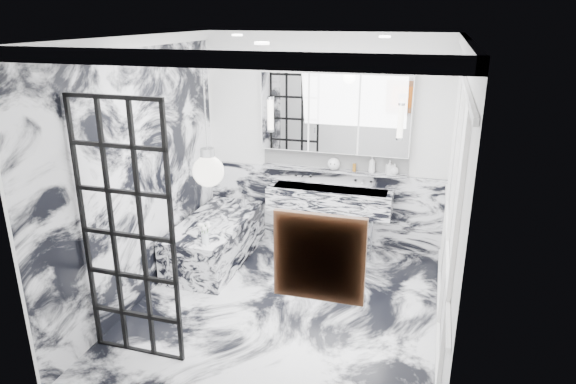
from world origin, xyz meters
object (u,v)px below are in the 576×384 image
(crittall_door, at_px, (127,235))
(mirror_cabinet, at_px, (335,113))
(trough_sink, at_px, (330,200))
(bathtub, at_px, (216,240))

(crittall_door, relative_size, mirror_cabinet, 1.25)
(trough_sink, relative_size, mirror_cabinet, 0.84)
(crittall_door, height_order, mirror_cabinet, crittall_door)
(crittall_door, bearing_deg, bathtub, 93.11)
(mirror_cabinet, height_order, bathtub, mirror_cabinet)
(crittall_door, xyz_separation_m, trough_sink, (1.25, 2.61, -0.46))
(mirror_cabinet, bearing_deg, trough_sink, -90.00)
(crittall_door, xyz_separation_m, bathtub, (-0.07, 1.95, -0.91))
(mirror_cabinet, xyz_separation_m, bathtub, (-1.32, -0.83, -1.54))
(crittall_door, distance_m, trough_sink, 2.93)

